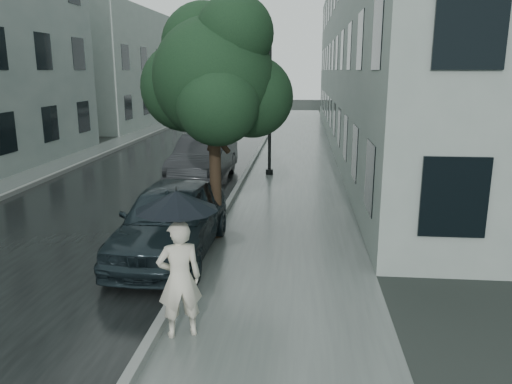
# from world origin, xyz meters

# --- Properties ---
(ground) EXTENTS (120.00, 120.00, 0.00)m
(ground) POSITION_xyz_m (0.00, 0.00, 0.00)
(ground) COLOR black
(ground) RESTS_ON ground
(sidewalk) EXTENTS (3.50, 60.00, 0.01)m
(sidewalk) POSITION_xyz_m (0.25, 12.00, 0.00)
(sidewalk) COLOR slate
(sidewalk) RESTS_ON ground
(kerb_near) EXTENTS (0.15, 60.00, 0.15)m
(kerb_near) POSITION_xyz_m (-1.57, 12.00, 0.07)
(kerb_near) COLOR slate
(kerb_near) RESTS_ON ground
(asphalt_road) EXTENTS (6.85, 60.00, 0.00)m
(asphalt_road) POSITION_xyz_m (-5.08, 12.00, 0.00)
(asphalt_road) COLOR black
(asphalt_road) RESTS_ON ground
(kerb_far) EXTENTS (0.15, 60.00, 0.15)m
(kerb_far) POSITION_xyz_m (-8.57, 12.00, 0.07)
(kerb_far) COLOR slate
(kerb_far) RESTS_ON ground
(sidewalk_far) EXTENTS (1.70, 60.00, 0.01)m
(sidewalk_far) POSITION_xyz_m (-9.50, 12.00, 0.00)
(sidewalk_far) COLOR #4C5451
(sidewalk_far) RESTS_ON ground
(building_near) EXTENTS (7.02, 36.00, 9.00)m
(building_near) POSITION_xyz_m (5.47, 19.50, 4.50)
(building_near) COLOR #8D9A94
(building_near) RESTS_ON ground
(building_far_b) EXTENTS (7.02, 18.00, 8.00)m
(building_far_b) POSITION_xyz_m (-13.77, 30.00, 4.00)
(building_far_b) COLOR #8D9A94
(building_far_b) RESTS_ON ground
(pedestrian) EXTENTS (0.76, 0.64, 1.78)m
(pedestrian) POSITION_xyz_m (-1.20, -1.00, 0.90)
(pedestrian) COLOR beige
(pedestrian) RESTS_ON sidewalk
(umbrella) EXTENTS (1.47, 1.47, 1.34)m
(umbrella) POSITION_xyz_m (-1.18, -1.05, 2.09)
(umbrella) COLOR black
(umbrella) RESTS_ON ground
(street_tree) EXTENTS (3.50, 3.18, 5.42)m
(street_tree) POSITION_xyz_m (-1.45, 3.60, 3.71)
(street_tree) COLOR #332619
(street_tree) RESTS_ON ground
(lamp_post) EXTENTS (0.85, 0.33, 5.49)m
(lamp_post) POSITION_xyz_m (-0.85, 10.89, 3.13)
(lamp_post) COLOR black
(lamp_post) RESTS_ON ground
(car_near) EXTENTS (1.91, 4.61, 1.56)m
(car_near) POSITION_xyz_m (-2.20, 2.32, 0.79)
(car_near) COLOR black
(car_near) RESTS_ON ground
(car_far) EXTENTS (1.81, 4.84, 1.58)m
(car_far) POSITION_xyz_m (-2.97, 9.69, 0.80)
(car_far) COLOR black
(car_far) RESTS_ON ground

